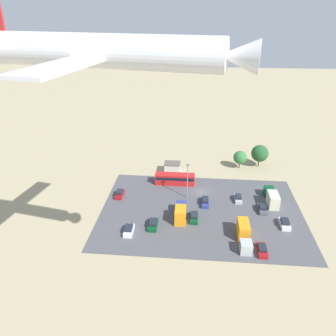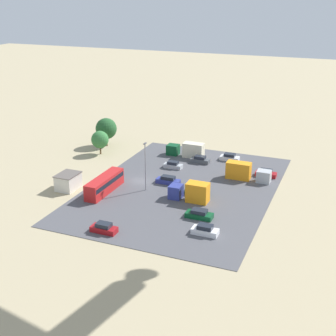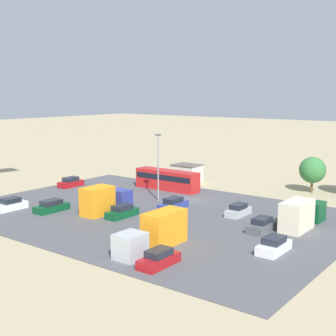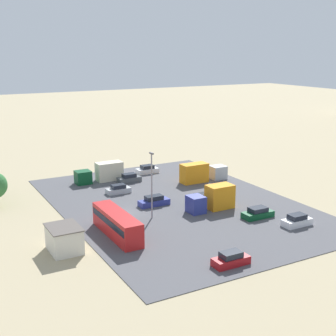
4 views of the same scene
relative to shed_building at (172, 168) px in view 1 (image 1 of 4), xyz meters
The scene contains 20 objects.
ground_plane 14.23m from the shed_building, 127.42° to the left, with size 400.00×400.00×0.00m, color tan.
parking_lot_surface 22.01m from the shed_building, 113.04° to the left, with size 48.31×34.17×0.08m.
shed_building is the anchor object (origin of this frame).
bus 7.37m from the shed_building, 100.04° to the left, with size 10.89×2.57×3.08m.
parked_car_0 30.83m from the shed_building, 76.42° to the left, with size 1.89×4.19×1.58m.
parked_car_1 27.42m from the shed_building, 85.29° to the left, with size 1.98×4.59×1.51m.
parked_car_2 39.82m from the shed_building, 121.37° to the left, with size 1.82×4.26×1.52m.
parked_car_3 19.39m from the shed_building, 119.63° to the left, with size 1.74×4.79×1.55m.
parked_car_4 19.62m from the shed_building, 49.79° to the left, with size 1.82×4.24×1.57m.
parked_car_5 23.13m from the shed_building, 141.09° to the left, with size 1.72×4.00×1.49m.
parked_car_6 30.00m from the shed_building, 141.00° to the left, with size 1.83×4.18×1.56m.
parked_car_7 24.81m from the shed_building, 106.17° to the left, with size 1.79×4.46×1.57m.
parked_car_8 36.73m from the shed_building, 138.11° to the left, with size 1.96×4.23×1.57m.
parked_truck_0 30.14m from the shed_building, 150.51° to the left, with size 2.42×8.65×3.34m.
parked_truck_1 35.11m from the shed_building, 119.85° to the left, with size 2.33×8.96×3.44m.
parked_truck_2 24.05m from the shed_building, 99.01° to the left, with size 2.51×7.32×3.57m.
tree_near_shed 27.20m from the shed_building, 166.52° to the right, with size 5.16×5.16×6.96m.
tree_apron_mid 20.87m from the shed_building, 167.20° to the right, with size 4.04×4.04×5.57m.
light_pole_lot_centre 15.40m from the shed_building, 109.17° to the left, with size 0.90×0.28×9.46m.
airplane 63.21m from the shed_building, 85.85° to the left, with size 32.45×26.52×8.14m.
Camera 1 is at (2.23, 75.85, 44.82)m, focal length 35.00 mm.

